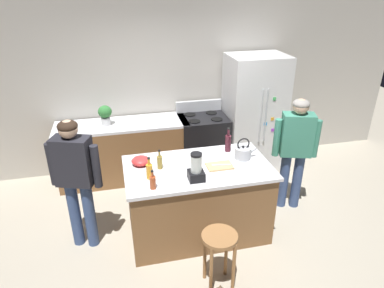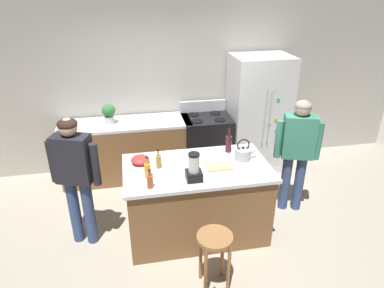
{
  "view_description": "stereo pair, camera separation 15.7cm",
  "coord_description": "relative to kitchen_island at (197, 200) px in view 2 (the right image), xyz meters",
  "views": [
    {
      "loc": [
        -0.87,
        -3.37,
        2.9
      ],
      "look_at": [
        0.0,
        0.3,
        1.09
      ],
      "focal_mm": 32.08,
      "sensor_mm": 36.0,
      "label": 1
    },
    {
      "loc": [
        -0.71,
        -3.41,
        2.9
      ],
      "look_at": [
        0.0,
        0.3,
        1.09
      ],
      "focal_mm": 32.08,
      "sensor_mm": 36.0,
      "label": 2
    }
  ],
  "objects": [
    {
      "name": "back_wall",
      "position": [
        0.0,
        1.95,
        0.88
      ],
      "size": [
        8.0,
        0.1,
        2.7
      ],
      "primitive_type": "cube",
      "color": "#BCB7AD",
      "rests_on": "ground_plane"
    },
    {
      "name": "refrigerator",
      "position": [
        1.32,
        1.5,
        0.47
      ],
      "size": [
        0.9,
        0.73,
        1.88
      ],
      "color": "silver",
      "rests_on": "ground_plane"
    },
    {
      "name": "ground_plane",
      "position": [
        0.0,
        0.0,
        -0.47
      ],
      "size": [
        14.0,
        14.0,
        0.0
      ],
      "primitive_type": "plane",
      "color": "#B2A893"
    },
    {
      "name": "person_by_sink_right",
      "position": [
        1.38,
        0.25,
        0.48
      ],
      "size": [
        0.59,
        0.33,
        1.58
      ],
      "color": "#384C7A",
      "rests_on": "ground_plane"
    },
    {
      "name": "blender_appliance",
      "position": [
        -0.09,
        -0.28,
        0.6
      ],
      "size": [
        0.17,
        0.17,
        0.32
      ],
      "color": "black",
      "rests_on": "kitchen_island"
    },
    {
      "name": "bottle_cooking_sauce",
      "position": [
        -0.57,
        -0.34,
        0.55
      ],
      "size": [
        0.06,
        0.06,
        0.22
      ],
      "color": "#B24C26",
      "rests_on": "kitchen_island"
    },
    {
      "name": "potted_plant",
      "position": [
        -1.02,
        1.55,
        0.64
      ],
      "size": [
        0.2,
        0.2,
        0.3
      ],
      "color": "silver",
      "rests_on": "back_counter_run"
    },
    {
      "name": "bar_stool",
      "position": [
        0.0,
        -0.88,
        0.04
      ],
      "size": [
        0.36,
        0.36,
        0.66
      ],
      "color": "#9E6B3D",
      "rests_on": "ground_plane"
    },
    {
      "name": "person_by_island_left",
      "position": [
        -1.37,
        0.09,
        0.5
      ],
      "size": [
        0.59,
        0.34,
        1.61
      ],
      "color": "#384C7A",
      "rests_on": "ground_plane"
    },
    {
      "name": "tea_kettle",
      "position": [
        0.58,
        0.08,
        0.55
      ],
      "size": [
        0.28,
        0.2,
        0.27
      ],
      "color": "#B7BABF",
      "rests_on": "kitchen_island"
    },
    {
      "name": "bottle_wine",
      "position": [
        0.47,
        0.3,
        0.59
      ],
      "size": [
        0.08,
        0.08,
        0.32
      ],
      "color": "#471923",
      "rests_on": "kitchen_island"
    },
    {
      "name": "stove_range",
      "position": [
        0.47,
        1.52,
        0.01
      ],
      "size": [
        0.76,
        0.65,
        1.12
      ],
      "color": "black",
      "rests_on": "ground_plane"
    },
    {
      "name": "bottle_vinegar",
      "position": [
        -0.44,
        0.06,
        0.56
      ],
      "size": [
        0.06,
        0.06,
        0.24
      ],
      "color": "olive",
      "rests_on": "kitchen_island"
    },
    {
      "name": "cutting_board",
      "position": [
        0.24,
        -0.07,
        0.48
      ],
      "size": [
        0.3,
        0.2,
        0.02
      ],
      "primitive_type": "cube",
      "color": "tan",
      "rests_on": "kitchen_island"
    },
    {
      "name": "back_counter_run",
      "position": [
        -0.8,
        1.55,
        -0.0
      ],
      "size": [
        2.0,
        0.64,
        0.94
      ],
      "color": "brown",
      "rests_on": "ground_plane"
    },
    {
      "name": "chef_knife",
      "position": [
        0.26,
        -0.07,
        0.49
      ],
      "size": [
        0.22,
        0.06,
        0.01
      ],
      "primitive_type": "cube",
      "rotation": [
        0.0,
        0.0,
        -0.16
      ],
      "color": "#B7BABF",
      "rests_on": "cutting_board"
    },
    {
      "name": "bottle_soda",
      "position": [
        -0.58,
        -0.13,
        0.56
      ],
      "size": [
        0.07,
        0.07,
        0.26
      ],
      "color": "orange",
      "rests_on": "kitchen_island"
    },
    {
      "name": "kitchen_island",
      "position": [
        0.0,
        0.0,
        0.0
      ],
      "size": [
        1.7,
        0.96,
        0.94
      ],
      "color": "brown",
      "rests_on": "ground_plane"
    },
    {
      "name": "mixing_bowl",
      "position": [
        -0.64,
        0.2,
        0.52
      ],
      "size": [
        0.22,
        0.22,
        0.1
      ],
      "primitive_type": "ellipsoid",
      "color": "red",
      "rests_on": "kitchen_island"
    }
  ]
}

